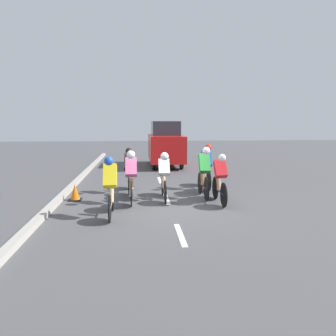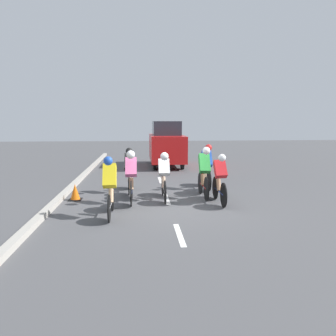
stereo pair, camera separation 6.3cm
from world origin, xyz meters
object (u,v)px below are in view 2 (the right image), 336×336
cyclist_green (204,171)px  traffic_cone (75,192)px  support_car (166,144)px  cyclist_pink (131,175)px  cyclist_red (220,178)px  cyclist_blue (207,165)px  cyclist_black (129,169)px  cyclist_white (164,174)px  cyclist_yellow (110,185)px

cyclist_green → traffic_cone: (3.90, -0.05, -0.60)m
cyclist_green → support_car: support_car is taller
cyclist_pink → cyclist_red: bearing=172.9°
cyclist_blue → cyclist_black: bearing=7.9°
cyclist_white → cyclist_red: cyclist_white is taller
cyclist_yellow → support_car: size_ratio=0.43×
cyclist_blue → cyclist_black: (2.66, 0.37, -0.03)m
cyclist_yellow → cyclist_green: size_ratio=0.98×
cyclist_white → cyclist_yellow: bearing=48.5°
cyclist_white → traffic_cone: bearing=-4.8°
cyclist_green → cyclist_yellow: bearing=33.8°
cyclist_green → cyclist_white: cyclist_green is taller
cyclist_pink → cyclist_blue: bearing=-145.1°
support_car → cyclist_pink: bearing=77.9°
cyclist_pink → cyclist_yellow: size_ratio=1.00×
support_car → cyclist_blue: bearing=98.7°
traffic_cone → cyclist_black: bearing=-149.5°
cyclist_green → cyclist_red: (-0.31, 0.75, -0.08)m
cyclist_white → cyclist_black: bearing=-47.7°
cyclist_green → cyclist_white: 1.26m
cyclist_blue → support_car: support_car is taller
cyclist_pink → cyclist_red: size_ratio=0.99×
cyclist_green → cyclist_red: cyclist_green is taller
cyclist_red → cyclist_black: size_ratio=1.03×
cyclist_green → cyclist_red: 0.81m
cyclist_blue → cyclist_red: 2.11m
cyclist_green → traffic_cone: cyclist_green is taller
support_car → traffic_cone: bearing=65.3°
cyclist_red → cyclist_yellow: bearing=19.4°
cyclist_black → traffic_cone: size_ratio=3.32×
cyclist_white → cyclist_black: size_ratio=1.05×
cyclist_blue → traffic_cone: (4.26, 1.31, -0.59)m
cyclist_pink → support_car: bearing=-102.1°
traffic_cone → cyclist_green: bearing=179.3°
cyclist_green → traffic_cone: bearing=-0.7°
cyclist_pink → traffic_cone: bearing=-15.9°
traffic_cone → cyclist_blue: bearing=-162.9°
cyclist_white → cyclist_red: bearing=159.7°
cyclist_green → support_car: (0.55, -7.32, 0.32)m
cyclist_black → support_car: size_ratio=0.42×
cyclist_yellow → cyclist_white: (-1.44, -1.63, -0.03)m
cyclist_green → support_car: 7.34m
cyclist_blue → support_car: (0.91, -5.95, 0.33)m
cyclist_white → cyclist_green: bearing=-172.1°
cyclist_red → traffic_cone: cyclist_red is taller
cyclist_yellow → cyclist_green: 3.24m
cyclist_red → support_car: (0.86, -8.06, 0.41)m
cyclist_pink → support_car: support_car is taller
cyclist_green → cyclist_pink: bearing=11.1°
cyclist_red → traffic_cone: bearing=-10.7°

